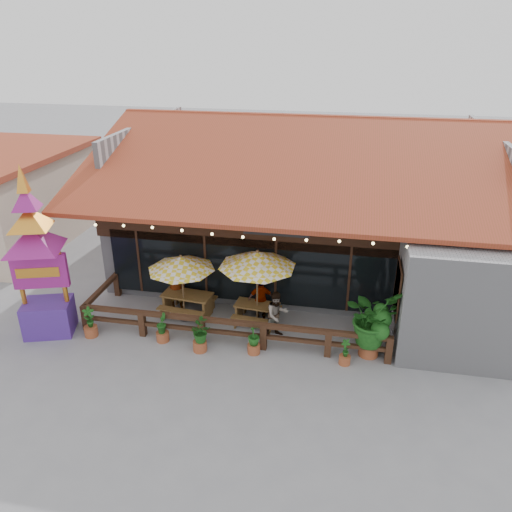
% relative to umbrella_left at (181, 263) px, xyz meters
% --- Properties ---
extents(ground, '(100.00, 100.00, 0.00)m').
position_rel_umbrella_left_xyz_m(ground, '(3.50, -0.77, -2.11)').
color(ground, gray).
rests_on(ground, ground).
extents(restaurant_building, '(15.50, 14.73, 6.09)m').
position_rel_umbrella_left_xyz_m(restaurant_building, '(3.76, 5.84, 0.10)').
color(restaurant_building, '#A6A6AB').
rests_on(restaurant_building, ground).
extents(patio_railing, '(10.00, 2.60, 0.92)m').
position_rel_umbrella_left_xyz_m(patio_railing, '(1.25, -1.04, -1.50)').
color(patio_railing, '#412717').
rests_on(patio_railing, ground).
extents(umbrella_left, '(2.44, 2.44, 2.42)m').
position_rel_umbrella_left_xyz_m(umbrella_left, '(0.00, 0.00, 0.00)').
color(umbrella_left, brown).
rests_on(umbrella_left, ground).
extents(umbrella_right, '(3.39, 3.39, 2.73)m').
position_rel_umbrella_left_xyz_m(umbrella_right, '(2.53, 0.17, 0.27)').
color(umbrella_right, brown).
rests_on(umbrella_right, ground).
extents(picnic_table_left, '(1.84, 1.64, 0.82)m').
position_rel_umbrella_left_xyz_m(picnic_table_left, '(0.04, 0.27, -1.56)').
color(picnic_table_left, brown).
rests_on(picnic_table_left, ground).
extents(picnic_table_right, '(1.59, 1.41, 0.71)m').
position_rel_umbrella_left_xyz_m(picnic_table_right, '(2.51, 0.22, -1.63)').
color(picnic_table_right, brown).
rests_on(picnic_table_right, ground).
extents(thai_sign_tower, '(2.82, 2.82, 6.08)m').
position_rel_umbrella_left_xyz_m(thai_sign_tower, '(-4.07, -1.64, 1.10)').
color(thai_sign_tower, '#4A268D').
rests_on(thai_sign_tower, ground).
extents(tropical_plant, '(2.17, 2.16, 2.27)m').
position_rel_umbrella_left_xyz_m(tropical_plant, '(6.24, -0.97, -0.81)').
color(tropical_plant, brown).
rests_on(tropical_plant, ground).
extents(diner_a, '(0.70, 0.48, 1.86)m').
position_rel_umbrella_left_xyz_m(diner_a, '(-0.48, 0.60, -1.18)').
color(diner_a, '#331C10').
rests_on(diner_a, ground).
extents(diner_b, '(0.99, 0.95, 1.61)m').
position_rel_umbrella_left_xyz_m(diner_b, '(3.30, -0.48, -1.31)').
color(diner_b, '#331C10').
rests_on(diner_b, ground).
extents(diner_c, '(0.94, 0.56, 1.50)m').
position_rel_umbrella_left_xyz_m(diner_c, '(2.60, 0.54, -1.36)').
color(diner_c, '#331C10').
rests_on(diner_c, ground).
extents(planter_a, '(0.45, 0.43, 1.06)m').
position_rel_umbrella_left_xyz_m(planter_a, '(-2.65, -1.62, -1.67)').
color(planter_a, brown).
rests_on(planter_a, ground).
extents(planter_b, '(0.41, 0.41, 1.00)m').
position_rel_umbrella_left_xyz_m(planter_b, '(-0.25, -1.45, -1.66)').
color(planter_b, brown).
rests_on(planter_b, ground).
extents(planter_c, '(0.85, 0.85, 1.06)m').
position_rel_umbrella_left_xyz_m(planter_c, '(1.08, -1.75, -1.51)').
color(planter_c, brown).
rests_on(planter_c, ground).
extents(planter_d, '(0.51, 0.51, 0.96)m').
position_rel_umbrella_left_xyz_m(planter_d, '(2.75, -1.55, -1.65)').
color(planter_d, brown).
rests_on(planter_d, ground).
extents(planter_e, '(0.36, 0.36, 0.85)m').
position_rel_umbrella_left_xyz_m(planter_e, '(5.53, -1.58, -1.75)').
color(planter_e, brown).
rests_on(planter_e, ground).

